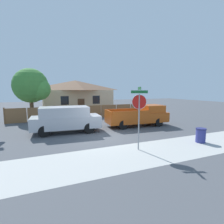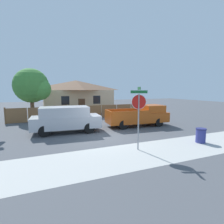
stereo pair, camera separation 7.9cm
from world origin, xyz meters
The scene contains 9 objects.
ground_plane centered at (0.00, 0.00, 0.00)m, with size 80.00×80.00×0.00m, color #4C4F54.
sidewalk_strip centered at (0.00, -3.60, 0.00)m, with size 36.00×3.20×0.01m.
wooden_fence centered at (0.69, 7.97, 0.73)m, with size 15.49×0.12×1.55m.
house centered at (1.24, 15.69, 2.36)m, with size 10.12×7.83×4.57m.
oak_tree centered at (-4.50, 9.58, 3.54)m, with size 3.80×3.62×5.44m.
red_suv centered at (-2.14, 2.34, 1.06)m, with size 5.12×2.32×1.95m.
orange_pickup centered at (4.24, 2.32, 0.90)m, with size 5.56×2.33×1.84m.
stop_sign centered at (0.90, -3.04, 2.29)m, with size 0.83×0.75×3.36m.
trash_bin centered at (5.10, -3.40, 0.45)m, with size 0.61×0.61×0.89m.
Camera 2 is at (-3.87, -10.91, 3.23)m, focal length 28.00 mm.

